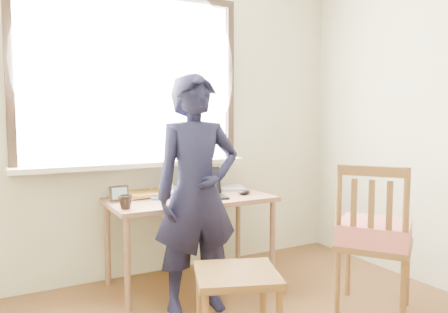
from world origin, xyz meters
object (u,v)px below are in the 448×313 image
mug_white (166,190)px  work_chair (237,284)px  person (197,194)px  laptop (203,190)px  mug_dark (125,202)px  desk (191,206)px  side_chair (374,235)px

mug_white → work_chair: size_ratio=0.22×
person → laptop: bearing=65.0°
mug_white → mug_dark: (-0.42, -0.32, -0.00)m
desk → side_chair: (0.85, -1.06, -0.08)m
desk → side_chair: bearing=-51.2°
mug_dark → work_chair: 1.02m
mug_white → person: 0.63m
mug_white → side_chair: size_ratio=0.12×
work_chair → person: (0.03, 0.58, 0.41)m
desk → mug_white: (-0.14, 0.15, 0.12)m
laptop → work_chair: bearing=-105.7°
mug_white → side_chair: side_chair is taller
work_chair → desk: bearing=79.3°
work_chair → laptop: bearing=74.3°
desk → work_chair: desk is taller
desk → person: bearing=-109.5°
work_chair → person: bearing=86.9°
mug_white → side_chair: bearing=-50.7°
desk → mug_dark: bearing=-163.3°
mug_dark → side_chair: size_ratio=0.10×
desk → laptop: laptop is taller
laptop → desk: bearing=160.0°
laptop → mug_dark: bearing=-168.1°
mug_white → side_chair: (1.00, -1.22, -0.20)m
laptop → side_chair: side_chair is taller
side_chair → desk: bearing=128.8°
mug_white → mug_dark: size_ratio=1.22×
mug_white → side_chair: 1.58m
desk → laptop: size_ratio=3.41×
desk → laptop: 0.16m
work_chair → side_chair: 1.06m
desk → mug_white: 0.24m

